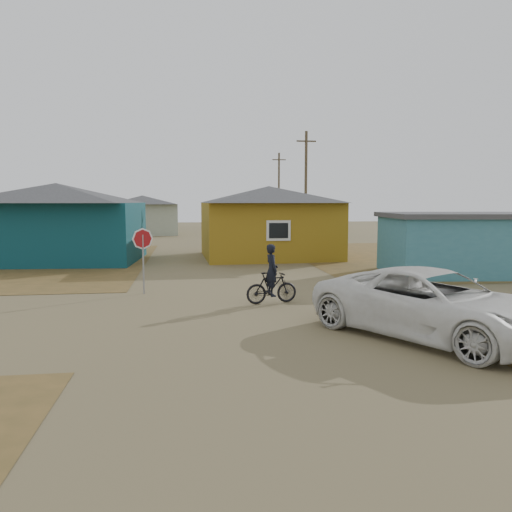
% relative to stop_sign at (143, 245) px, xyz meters
% --- Properties ---
extents(ground, '(120.00, 120.00, 0.00)m').
position_rel_stop_sign_xyz_m(ground, '(3.41, -3.74, -1.64)').
color(ground, brown).
extents(grass_ne, '(20.00, 18.00, 0.00)m').
position_rel_stop_sign_xyz_m(grass_ne, '(17.41, 9.26, -1.64)').
color(grass_ne, brown).
rests_on(grass_ne, ground).
extents(house_teal, '(8.93, 7.08, 4.00)m').
position_rel_stop_sign_xyz_m(house_teal, '(-5.09, 9.76, 0.41)').
color(house_teal, '#0B373F').
rests_on(house_teal, ground).
extents(house_yellow, '(7.72, 6.76, 3.90)m').
position_rel_stop_sign_xyz_m(house_yellow, '(5.91, 10.26, 0.36)').
color(house_yellow, olive).
rests_on(house_yellow, ground).
extents(shed_turquoise, '(6.71, 4.93, 2.60)m').
position_rel_stop_sign_xyz_m(shed_turquoise, '(12.91, 2.76, -0.33)').
color(shed_turquoise, teal).
rests_on(shed_turquoise, ground).
extents(house_pale_west, '(7.04, 6.15, 3.60)m').
position_rel_stop_sign_xyz_m(house_pale_west, '(-2.59, 30.26, 0.21)').
color(house_pale_west, '#9DA58E').
rests_on(house_pale_west, ground).
extents(house_beige_east, '(6.95, 6.05, 3.60)m').
position_rel_stop_sign_xyz_m(house_beige_east, '(13.41, 36.26, 0.21)').
color(house_beige_east, gray).
rests_on(house_beige_east, ground).
extents(house_pale_north, '(6.28, 5.81, 3.40)m').
position_rel_stop_sign_xyz_m(house_pale_north, '(-10.59, 42.26, 0.11)').
color(house_pale_north, '#9DA58E').
rests_on(house_pale_north, ground).
extents(utility_pole_near, '(1.40, 0.20, 8.00)m').
position_rel_stop_sign_xyz_m(utility_pole_near, '(9.91, 18.26, 2.50)').
color(utility_pole_near, brown).
rests_on(utility_pole_near, ground).
extents(utility_pole_far, '(1.40, 0.20, 8.00)m').
position_rel_stop_sign_xyz_m(utility_pole_far, '(10.91, 34.26, 2.50)').
color(utility_pole_far, brown).
rests_on(utility_pole_far, ground).
extents(stop_sign, '(0.72, 0.08, 2.21)m').
position_rel_stop_sign_xyz_m(stop_sign, '(0.00, 0.00, 0.00)').
color(stop_sign, gray).
rests_on(stop_sign, ground).
extents(cyclist, '(1.65, 0.72, 1.81)m').
position_rel_stop_sign_xyz_m(cyclist, '(3.98, -2.13, -0.98)').
color(cyclist, black).
rests_on(cyclist, ground).
extents(vehicle, '(5.13, 6.15, 1.56)m').
position_rel_stop_sign_xyz_m(vehicle, '(6.96, -6.42, -0.86)').
color(vehicle, white).
rests_on(vehicle, ground).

